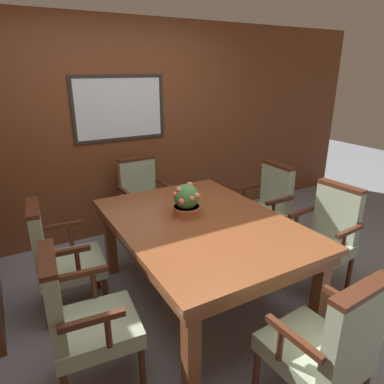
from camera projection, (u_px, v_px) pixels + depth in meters
The scene contains 10 objects.
ground_plane at pixel (201, 311), 2.86m from camera, with size 14.00×14.00×0.00m, color gray.
wall_back at pixel (120, 132), 3.94m from camera, with size 7.20×0.08×2.45m.
dining_table at pixel (201, 231), 2.80m from camera, with size 1.30×1.79×0.75m.
chair_right_near at pixel (325, 235), 3.04m from camera, with size 0.54×0.54×0.97m.
chair_head_near at pixel (327, 346), 1.83m from camera, with size 0.53×0.53×0.97m.
chair_right_far at pixel (266, 206), 3.69m from camera, with size 0.51×0.51×0.97m.
chair_left_far at pixel (59, 256), 2.71m from camera, with size 0.54×0.54×0.97m.
chair_left_near at pixel (81, 317), 2.04m from camera, with size 0.55×0.54×0.97m.
chair_head_far at pixel (143, 198), 3.90m from camera, with size 0.52×0.52×0.97m.
potted_plant at pixel (187, 201), 2.84m from camera, with size 0.24×0.24×0.29m.
Camera 1 is at (-1.23, -2.01, 1.91)m, focal length 32.00 mm.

